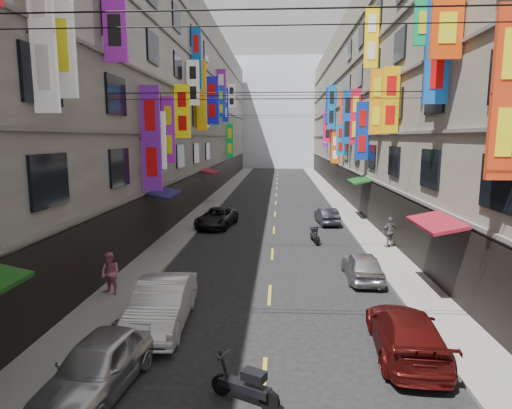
# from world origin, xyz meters

# --- Properties ---
(sidewalk_left) EXTENTS (2.00, 90.00, 0.12)m
(sidewalk_left) POSITION_xyz_m (-6.00, 42.00, 0.06)
(sidewalk_left) COLOR slate
(sidewalk_left) RESTS_ON ground
(sidewalk_right) EXTENTS (2.00, 90.00, 0.12)m
(sidewalk_right) POSITION_xyz_m (6.00, 42.00, 0.06)
(sidewalk_right) COLOR slate
(sidewalk_right) RESTS_ON ground
(building_row_left) EXTENTS (10.14, 90.00, 19.00)m
(building_row_left) POSITION_xyz_m (-11.99, 42.00, 9.49)
(building_row_left) COLOR gray
(building_row_left) RESTS_ON ground
(building_row_right) EXTENTS (10.14, 90.00, 19.00)m
(building_row_right) POSITION_xyz_m (11.99, 42.00, 9.49)
(building_row_right) COLOR gray
(building_row_right) RESTS_ON ground
(haze_block) EXTENTS (18.00, 8.00, 22.00)m
(haze_block) POSITION_xyz_m (0.00, 92.00, 11.00)
(haze_block) COLOR silver
(haze_block) RESTS_ON ground
(shop_signage) EXTENTS (14.00, 55.00, 11.72)m
(shop_signage) POSITION_xyz_m (-0.31, 35.32, 9.08)
(shop_signage) COLOR blue
(shop_signage) RESTS_ON ground
(street_awnings) EXTENTS (13.99, 35.20, 0.41)m
(street_awnings) POSITION_xyz_m (-1.26, 26.00, 3.00)
(street_awnings) COLOR #174C14
(street_awnings) RESTS_ON ground
(overhead_cables) EXTENTS (14.00, 38.04, 1.24)m
(overhead_cables) POSITION_xyz_m (0.00, 30.00, 8.80)
(overhead_cables) COLOR black
(overhead_cables) RESTS_ON ground
(lane_markings) EXTENTS (0.12, 80.20, 0.01)m
(lane_markings) POSITION_xyz_m (0.00, 39.00, 0.00)
(lane_markings) COLOR gold
(lane_markings) RESTS_ON ground
(scooter_crossing) EXTENTS (1.67, 0.93, 1.14)m
(scooter_crossing) POSITION_xyz_m (-0.39, 11.00, 0.44)
(scooter_crossing) COLOR black
(scooter_crossing) RESTS_ON ground
(scooter_far_right) EXTENTS (0.56, 1.80, 1.14)m
(scooter_far_right) POSITION_xyz_m (2.44, 26.65, 0.44)
(scooter_far_right) COLOR black
(scooter_far_right) RESTS_ON ground
(car_left_near) EXTENTS (2.06, 4.19, 1.37)m
(car_left_near) POSITION_xyz_m (-4.00, 11.27, 0.69)
(car_left_near) COLOR silver
(car_left_near) RESTS_ON ground
(car_left_mid) EXTENTS (1.82, 4.71, 1.53)m
(car_left_mid) POSITION_xyz_m (-3.46, 14.98, 0.77)
(car_left_mid) COLOR silver
(car_left_mid) RESTS_ON ground
(car_left_far) EXTENTS (2.78, 4.93, 1.30)m
(car_left_far) POSITION_xyz_m (-4.00, 30.85, 0.65)
(car_left_far) COLOR black
(car_left_far) RESTS_ON ground
(car_right_near) EXTENTS (2.12, 4.59, 1.30)m
(car_right_near) POSITION_xyz_m (4.00, 13.55, 0.65)
(car_right_near) COLOR #510F0D
(car_right_near) RESTS_ON ground
(car_right_mid) EXTENTS (1.48, 3.65, 1.24)m
(car_right_mid) POSITION_xyz_m (4.00, 20.09, 0.62)
(car_right_mid) COLOR #ACABB0
(car_right_mid) RESTS_ON ground
(car_right_far) EXTENTS (1.57, 3.68, 1.18)m
(car_right_far) POSITION_xyz_m (3.76, 32.24, 0.59)
(car_right_far) COLOR #212228
(car_right_far) RESTS_ON ground
(pedestrian_lfar) EXTENTS (0.95, 0.81, 1.65)m
(pedestrian_lfar) POSITION_xyz_m (-6.17, 17.45, 0.95)
(pedestrian_lfar) COLOR #CC6C89
(pedestrian_lfar) RESTS_ON sidewalk_left
(pedestrian_rfar) EXTENTS (1.14, 0.92, 1.71)m
(pedestrian_rfar) POSITION_xyz_m (6.47, 25.33, 0.97)
(pedestrian_rfar) COLOR #565658
(pedestrian_rfar) RESTS_ON sidewalk_right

